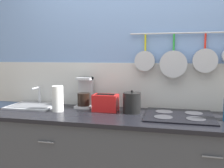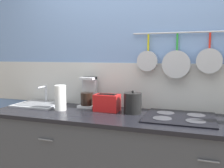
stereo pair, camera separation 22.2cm
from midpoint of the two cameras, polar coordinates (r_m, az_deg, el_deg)
name	(u,v)px [view 1 (the left image)]	position (r m, az deg, el deg)	size (l,w,h in m)	color
wall_back	(137,69)	(2.54, 3.17, 3.35)	(7.20, 0.15, 2.60)	#7293C6
cabinet_base	(129,164)	(2.38, 1.23, -17.95)	(2.60, 0.65, 0.85)	#3F4247
countertop	(130,117)	(2.24, 1.26, -7.65)	(2.64, 0.68, 0.03)	black
sink_basin	(33,105)	(2.76, -19.79, -4.57)	(0.48, 0.37, 0.20)	#B7BABF
paper_towel_roll	(58,99)	(2.45, -14.88, -3.28)	(0.11, 0.11, 0.24)	white
coffee_maker	(85,95)	(2.58, -8.67, -2.52)	(0.16, 0.17, 0.31)	#B7BABF
toaster	(106,103)	(2.39, -4.17, -4.33)	(0.25, 0.15, 0.16)	red
kettle	(132,103)	(2.32, 1.76, -4.31)	(0.17, 0.17, 0.21)	black
cooktop	(179,116)	(2.24, 12.34, -7.12)	(0.58, 0.52, 0.01)	black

